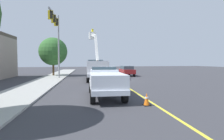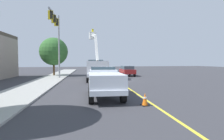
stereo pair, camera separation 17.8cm
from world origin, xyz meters
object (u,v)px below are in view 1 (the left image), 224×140
(traffic_signal_mast, at_px, (56,32))
(traffic_cone_trailing, at_px, (107,75))
(service_pickup_truck, at_px, (106,81))
(utility_bucket_truck, at_px, (96,68))
(traffic_cone_mid_rear, at_px, (115,78))
(traffic_cone_leading, at_px, (147,99))
(passing_minivan, at_px, (127,70))
(traffic_cone_mid_front, at_px, (125,86))

(traffic_signal_mast, bearing_deg, traffic_cone_trailing, -70.52)
(service_pickup_truck, height_order, traffic_signal_mast, traffic_signal_mast)
(utility_bucket_truck, relative_size, traffic_cone_mid_rear, 10.73)
(utility_bucket_truck, height_order, traffic_signal_mast, traffic_signal_mast)
(traffic_cone_leading, height_order, traffic_cone_trailing, traffic_cone_leading)
(utility_bucket_truck, distance_m, traffic_signal_mast, 7.05)
(utility_bucket_truck, distance_m, traffic_cone_mid_rear, 3.35)
(traffic_cone_trailing, relative_size, traffic_signal_mast, 0.08)
(service_pickup_truck, distance_m, traffic_signal_mast, 14.47)
(traffic_cone_leading, distance_m, traffic_signal_mast, 17.76)
(passing_minivan, relative_size, traffic_cone_mid_front, 7.04)
(utility_bucket_truck, height_order, traffic_cone_mid_rear, utility_bucket_truck)
(utility_bucket_truck, bearing_deg, traffic_cone_mid_front, -171.32)
(utility_bucket_truck, distance_m, passing_minivan, 8.24)
(traffic_cone_mid_front, height_order, traffic_cone_mid_rear, traffic_cone_mid_rear)
(traffic_cone_leading, distance_m, traffic_cone_mid_rear, 11.96)
(traffic_signal_mast, bearing_deg, traffic_cone_mid_rear, -118.40)
(utility_bucket_truck, distance_m, traffic_cone_leading, 14.40)
(traffic_cone_leading, relative_size, traffic_cone_mid_rear, 0.92)
(service_pickup_truck, bearing_deg, utility_bucket_truck, -5.22)
(traffic_cone_mid_front, distance_m, traffic_signal_mast, 13.24)
(service_pickup_truck, distance_m, traffic_cone_mid_front, 3.85)
(utility_bucket_truck, relative_size, passing_minivan, 1.69)
(service_pickup_truck, xyz_separation_m, traffic_cone_mid_front, (2.94, -2.36, -0.77))
(service_pickup_truck, distance_m, traffic_cone_mid_rear, 9.61)
(service_pickup_truck, relative_size, traffic_signal_mast, 0.64)
(traffic_cone_trailing, bearing_deg, traffic_cone_leading, 175.09)
(traffic_cone_leading, bearing_deg, service_pickup_truck, 32.30)
(traffic_cone_mid_rear, distance_m, traffic_cone_trailing, 6.41)
(service_pickup_truck, relative_size, traffic_cone_trailing, 8.19)
(passing_minivan, bearing_deg, traffic_cone_mid_front, 161.44)
(service_pickup_truck, xyz_separation_m, traffic_cone_mid_rear, (9.09, -3.02, -0.73))
(passing_minivan, xyz_separation_m, traffic_cone_mid_front, (-14.13, 4.75, -0.63))
(traffic_signal_mast, bearing_deg, service_pickup_truck, -162.71)
(utility_bucket_truck, relative_size, traffic_cone_leading, 11.70)
(traffic_signal_mast, bearing_deg, traffic_cone_leading, -159.77)
(traffic_cone_leading, height_order, traffic_signal_mast, traffic_signal_mast)
(passing_minivan, bearing_deg, utility_bucket_truck, 132.54)
(service_pickup_truck, distance_m, passing_minivan, 18.50)
(traffic_cone_leading, height_order, traffic_cone_mid_rear, traffic_cone_mid_rear)
(service_pickup_truck, height_order, traffic_cone_mid_rear, service_pickup_truck)
(traffic_cone_mid_front, bearing_deg, traffic_signal_mast, 32.64)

